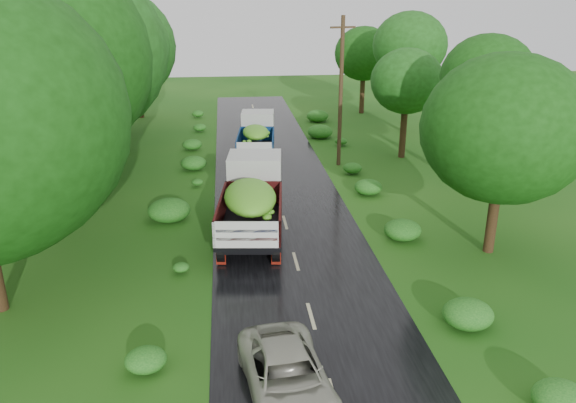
{
  "coord_description": "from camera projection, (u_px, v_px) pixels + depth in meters",
  "views": [
    {
      "loc": [
        -2.53,
        -11.72,
        10.0
      ],
      "look_at": [
        -0.06,
        10.26,
        1.7
      ],
      "focal_mm": 35.0,
      "sensor_mm": 36.0,
      "label": 1
    }
  ],
  "objects": [
    {
      "name": "road",
      "position": [
        307.0,
        300.0,
        19.33
      ],
      "size": [
        6.5,
        80.0,
        0.02
      ],
      "primitive_type": "cube",
      "color": "black",
      "rests_on": "ground"
    },
    {
      "name": "truck_near",
      "position": [
        253.0,
        197.0,
        24.27
      ],
      "size": [
        3.23,
        7.27,
        2.96
      ],
      "rotation": [
        0.0,
        0.0,
        -0.11
      ],
      "color": "black",
      "rests_on": "ground"
    },
    {
      "name": "shrubs",
      "position": [
        281.0,
        201.0,
        27.58
      ],
      "size": [
        11.9,
        44.0,
        0.7
      ],
      "color": "#145818",
      "rests_on": "ground"
    },
    {
      "name": "road_lines",
      "position": [
        303.0,
        286.0,
        20.26
      ],
      "size": [
        0.12,
        69.6,
        0.0
      ],
      "color": "#BFB78C",
      "rests_on": "road"
    },
    {
      "name": "trees_left",
      "position": [
        73.0,
        59.0,
        29.01
      ],
      "size": [
        5.97,
        34.64,
        9.58
      ],
      "color": "black",
      "rests_on": "ground"
    },
    {
      "name": "utility_pole",
      "position": [
        341.0,
        91.0,
        32.89
      ],
      "size": [
        1.52,
        0.44,
        8.76
      ],
      "rotation": [
        0.0,
        0.0,
        0.22
      ],
      "color": "#382616",
      "rests_on": "ground"
    },
    {
      "name": "trees_right",
      "position": [
        424.0,
        74.0,
        33.56
      ],
      "size": [
        6.35,
        31.31,
        7.81
      ],
      "color": "black",
      "rests_on": "ground"
    },
    {
      "name": "car",
      "position": [
        287.0,
        377.0,
        14.51
      ],
      "size": [
        2.59,
        4.73,
        1.26
      ],
      "primitive_type": "imported",
      "rotation": [
        0.0,
        0.0,
        0.12
      ],
      "color": "#ADAC9A",
      "rests_on": "road"
    },
    {
      "name": "truck_far",
      "position": [
        257.0,
        135.0,
        35.67
      ],
      "size": [
        2.77,
        6.29,
        2.57
      ],
      "rotation": [
        0.0,
        0.0,
        -0.1
      ],
      "color": "black",
      "rests_on": "ground"
    },
    {
      "name": "ground",
      "position": [
        334.0,
        399.0,
        14.68
      ],
      "size": [
        120.0,
        120.0,
        0.0
      ],
      "primitive_type": "plane",
      "color": "#14480F",
      "rests_on": "ground"
    }
  ]
}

